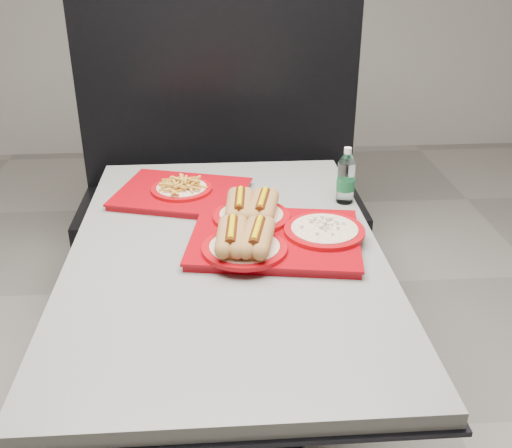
{
  "coord_description": "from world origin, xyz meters",
  "views": [
    {
      "loc": [
        -0.02,
        -1.53,
        1.59
      ],
      "look_at": [
        0.09,
        -0.01,
        0.83
      ],
      "focal_mm": 42.0,
      "sensor_mm": 36.0,
      "label": 1
    }
  ],
  "objects": [
    {
      "name": "ground",
      "position": [
        0.0,
        0.0,
        0.0
      ],
      "size": [
        6.0,
        6.0,
        0.0
      ],
      "primitive_type": "plane",
      "color": "gray",
      "rests_on": "ground"
    },
    {
      "name": "water_bottle",
      "position": [
        0.41,
        0.3,
        0.83
      ],
      "size": [
        0.06,
        0.06,
        0.19
      ],
      "rotation": [
        0.0,
        0.0,
        0.28
      ],
      "color": "silver",
      "rests_on": "diner_table"
    },
    {
      "name": "tray_far",
      "position": [
        -0.14,
        0.37,
        0.77
      ],
      "size": [
        0.5,
        0.44,
        0.08
      ],
      "rotation": [
        0.0,
        0.0,
        -0.28
      ],
      "color": "#93040C",
      "rests_on": "diner_table"
    },
    {
      "name": "booth_bench",
      "position": [
        0.0,
        1.09,
        0.4
      ],
      "size": [
        1.3,
        0.57,
        1.35
      ],
      "color": "black",
      "rests_on": "ground"
    },
    {
      "name": "diner_table",
      "position": [
        0.0,
        0.0,
        0.58
      ],
      "size": [
        0.92,
        1.42,
        0.75
      ],
      "color": "black",
      "rests_on": "ground"
    },
    {
      "name": "tray_near",
      "position": [
        0.13,
        0.02,
        0.79
      ],
      "size": [
        0.54,
        0.46,
        0.11
      ],
      "rotation": [
        0.0,
        0.0,
        -0.15
      ],
      "color": "#93040C",
      "rests_on": "diner_table"
    }
  ]
}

